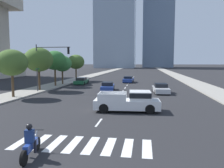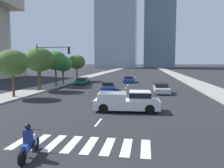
{
  "view_description": "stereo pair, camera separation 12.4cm",
  "coord_description": "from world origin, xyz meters",
  "px_view_note": "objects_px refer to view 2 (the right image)",
  "views": [
    {
      "loc": [
        2.99,
        -4.51,
        4.02
      ],
      "look_at": [
        0.0,
        15.56,
        2.0
      ],
      "focal_mm": 35.23,
      "sensor_mm": 36.0,
      "label": 1
    },
    {
      "loc": [
        3.11,
        -4.5,
        4.02
      ],
      "look_at": [
        0.0,
        15.56,
        2.0
      ],
      "focal_mm": 35.23,
      "sensor_mm": 36.0,
      "label": 2
    }
  ],
  "objects_px": {
    "street_tree_nearest": "(12,63)",
    "street_tree_fifth": "(77,62)",
    "sedan_blue_2": "(129,80)",
    "sedan_blue_1": "(108,87)",
    "sedan_silver_3": "(161,89)",
    "street_tree_second": "(39,60)",
    "pickup_truck": "(130,101)",
    "street_tree_third": "(55,60)",
    "motorcycle_lead": "(29,144)",
    "traffic_signal_far": "(49,59)",
    "sedan_green_0": "(82,81)",
    "street_tree_fourth": "(63,64)"
  },
  "relations": [
    {
      "from": "street_tree_nearest",
      "to": "sedan_silver_3",
      "type": "bearing_deg",
      "value": 21.6
    },
    {
      "from": "pickup_truck",
      "to": "street_tree_fifth",
      "type": "relative_size",
      "value": 0.99
    },
    {
      "from": "sedan_green_0",
      "to": "sedan_silver_3",
      "type": "xyz_separation_m",
      "value": [
        13.59,
        -9.8,
        -0.0
      ]
    },
    {
      "from": "sedan_green_0",
      "to": "traffic_signal_far",
      "type": "xyz_separation_m",
      "value": [
        -1.03,
        -11.47,
        3.85
      ]
    },
    {
      "from": "street_tree_third",
      "to": "pickup_truck",
      "type": "bearing_deg",
      "value": -50.94
    },
    {
      "from": "pickup_truck",
      "to": "street_tree_nearest",
      "type": "height_order",
      "value": "street_tree_nearest"
    },
    {
      "from": "street_tree_fifth",
      "to": "street_tree_second",
      "type": "bearing_deg",
      "value": -90.0
    },
    {
      "from": "motorcycle_lead",
      "to": "pickup_truck",
      "type": "relative_size",
      "value": 0.39
    },
    {
      "from": "sedan_silver_3",
      "to": "street_tree_third",
      "type": "distance_m",
      "value": 17.91
    },
    {
      "from": "sedan_green_0",
      "to": "street_tree_third",
      "type": "bearing_deg",
      "value": 143.3
    },
    {
      "from": "sedan_green_0",
      "to": "motorcycle_lead",
      "type": "bearing_deg",
      "value": -169.85
    },
    {
      "from": "street_tree_third",
      "to": "street_tree_fifth",
      "type": "distance_m",
      "value": 11.19
    },
    {
      "from": "sedan_green_0",
      "to": "sedan_blue_2",
      "type": "height_order",
      "value": "sedan_green_0"
    },
    {
      "from": "pickup_truck",
      "to": "sedan_silver_3",
      "type": "distance_m",
      "value": 11.83
    },
    {
      "from": "sedan_silver_3",
      "to": "street_tree_third",
      "type": "height_order",
      "value": "street_tree_third"
    },
    {
      "from": "pickup_truck",
      "to": "sedan_blue_2",
      "type": "height_order",
      "value": "pickup_truck"
    },
    {
      "from": "motorcycle_lead",
      "to": "street_tree_fifth",
      "type": "bearing_deg",
      "value": 6.45
    },
    {
      "from": "traffic_signal_far",
      "to": "street_tree_second",
      "type": "height_order",
      "value": "traffic_signal_far"
    },
    {
      "from": "motorcycle_lead",
      "to": "traffic_signal_far",
      "type": "distance_m",
      "value": 21.03
    },
    {
      "from": "sedan_blue_2",
      "to": "street_tree_nearest",
      "type": "bearing_deg",
      "value": 154.01
    },
    {
      "from": "sedan_blue_2",
      "to": "sedan_silver_3",
      "type": "bearing_deg",
      "value": -157.1
    },
    {
      "from": "sedan_blue_2",
      "to": "street_tree_nearest",
      "type": "height_order",
      "value": "street_tree_nearest"
    },
    {
      "from": "sedan_silver_3",
      "to": "street_tree_second",
      "type": "relative_size",
      "value": 0.78
    },
    {
      "from": "motorcycle_lead",
      "to": "sedan_green_0",
      "type": "xyz_separation_m",
      "value": [
        -6.76,
        30.62,
        -0.01
      ]
    },
    {
      "from": "street_tree_nearest",
      "to": "street_tree_second",
      "type": "height_order",
      "value": "street_tree_second"
    },
    {
      "from": "street_tree_nearest",
      "to": "street_tree_fifth",
      "type": "height_order",
      "value": "street_tree_fifth"
    },
    {
      "from": "traffic_signal_far",
      "to": "pickup_truck",
      "type": "bearing_deg",
      "value": -40.47
    },
    {
      "from": "street_tree_nearest",
      "to": "sedan_blue_2",
      "type": "bearing_deg",
      "value": 61.37
    },
    {
      "from": "street_tree_nearest",
      "to": "sedan_blue_1",
      "type": "bearing_deg",
      "value": 38.67
    },
    {
      "from": "pickup_truck",
      "to": "traffic_signal_far",
      "type": "bearing_deg",
      "value": 136.11
    },
    {
      "from": "motorcycle_lead",
      "to": "sedan_silver_3",
      "type": "relative_size",
      "value": 0.46
    },
    {
      "from": "sedan_green_0",
      "to": "sedan_silver_3",
      "type": "height_order",
      "value": "sedan_green_0"
    },
    {
      "from": "pickup_truck",
      "to": "sedan_silver_3",
      "type": "height_order",
      "value": "pickup_truck"
    },
    {
      "from": "sedan_blue_2",
      "to": "sedan_blue_1",
      "type": "bearing_deg",
      "value": 174.45
    },
    {
      "from": "street_tree_fifth",
      "to": "motorcycle_lead",
      "type": "bearing_deg",
      "value": -75.13
    },
    {
      "from": "sedan_blue_1",
      "to": "street_tree_nearest",
      "type": "height_order",
      "value": "street_tree_nearest"
    },
    {
      "from": "street_tree_fourth",
      "to": "street_tree_third",
      "type": "bearing_deg",
      "value": -90.0
    },
    {
      "from": "motorcycle_lead",
      "to": "traffic_signal_far",
      "type": "xyz_separation_m",
      "value": [
        -7.79,
        19.15,
        3.83
      ]
    },
    {
      "from": "motorcycle_lead",
      "to": "street_tree_nearest",
      "type": "relative_size",
      "value": 0.4
    },
    {
      "from": "motorcycle_lead",
      "to": "street_tree_fifth",
      "type": "xyz_separation_m",
      "value": [
        -9.89,
        37.24,
        3.49
      ]
    },
    {
      "from": "pickup_truck",
      "to": "sedan_blue_2",
      "type": "xyz_separation_m",
      "value": [
        -2.03,
        25.69,
        -0.24
      ]
    },
    {
      "from": "motorcycle_lead",
      "to": "street_tree_third",
      "type": "bearing_deg",
      "value": 12.36
    },
    {
      "from": "sedan_blue_1",
      "to": "traffic_signal_far",
      "type": "relative_size",
      "value": 0.78
    },
    {
      "from": "street_tree_nearest",
      "to": "sedan_green_0",
      "type": "bearing_deg",
      "value": 79.21
    },
    {
      "from": "traffic_signal_far",
      "to": "street_tree_nearest",
      "type": "xyz_separation_m",
      "value": [
        -2.1,
        -4.95,
        -0.45
      ]
    },
    {
      "from": "sedan_blue_2",
      "to": "traffic_signal_far",
      "type": "relative_size",
      "value": 0.72
    },
    {
      "from": "sedan_green_0",
      "to": "sedan_silver_3",
      "type": "relative_size",
      "value": 1.03
    },
    {
      "from": "traffic_signal_far",
      "to": "street_tree_fourth",
      "type": "distance_m",
      "value": 10.37
    },
    {
      "from": "pickup_truck",
      "to": "sedan_silver_3",
      "type": "xyz_separation_m",
      "value": [
        3.26,
        11.37,
        -0.24
      ]
    },
    {
      "from": "sedan_blue_2",
      "to": "traffic_signal_far",
      "type": "height_order",
      "value": "traffic_signal_far"
    }
  ]
}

